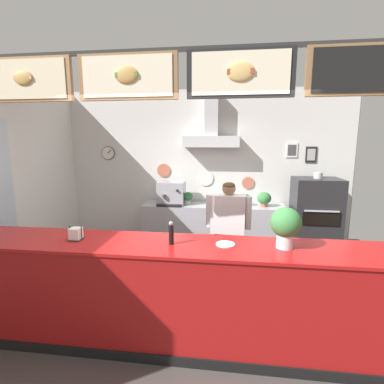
# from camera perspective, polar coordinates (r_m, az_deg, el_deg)

# --- Properties ---
(ground_plane) EXTENTS (6.42, 6.42, 0.00)m
(ground_plane) POSITION_cam_1_polar(r_m,az_deg,el_deg) (3.69, -1.06, -23.70)
(ground_plane) COLOR #3F3A38
(back_wall_assembly) EXTENTS (5.35, 2.78, 2.98)m
(back_wall_assembly) POSITION_cam_1_polar(r_m,az_deg,el_deg) (5.38, 2.53, 5.07)
(back_wall_assembly) COLOR #9E9E99
(back_wall_assembly) RESTS_ON ground_plane
(service_counter) EXTENTS (4.68, 0.67, 1.06)m
(service_counter) POSITION_cam_1_polar(r_m,az_deg,el_deg) (3.06, -2.28, -19.63)
(service_counter) COLOR maroon
(service_counter) RESTS_ON ground_plane
(back_prep_counter) EXTENTS (2.55, 0.58, 0.92)m
(back_prep_counter) POSITION_cam_1_polar(r_m,az_deg,el_deg) (5.34, 4.19, -7.40)
(back_prep_counter) COLOR #A3A5AD
(back_prep_counter) RESTS_ON ground_plane
(pizza_oven) EXTENTS (0.75, 0.65, 1.54)m
(pizza_oven) POSITION_cam_1_polar(r_m,az_deg,el_deg) (5.31, 23.09, -5.21)
(pizza_oven) COLOR #232326
(pizza_oven) RESTS_ON ground_plane
(shop_worker) EXTENTS (0.61, 0.27, 1.51)m
(shop_worker) POSITION_cam_1_polar(r_m,az_deg,el_deg) (4.00, 7.11, -8.22)
(shop_worker) COLOR #232328
(shop_worker) RESTS_ON ground_plane
(espresso_machine) EXTENTS (0.48, 0.46, 0.41)m
(espresso_machine) POSITION_cam_1_polar(r_m,az_deg,el_deg) (5.25, -4.09, -0.21)
(espresso_machine) COLOR #A3A5AD
(espresso_machine) RESTS_ON back_prep_counter
(potted_sage) EXTENTS (0.15, 0.15, 0.21)m
(potted_sage) POSITION_cam_1_polar(r_m,az_deg,el_deg) (5.19, 10.64, -1.44)
(potted_sage) COLOR beige
(potted_sage) RESTS_ON back_prep_counter
(potted_thyme) EXTENTS (0.18, 0.18, 0.22)m
(potted_thyme) POSITION_cam_1_polar(r_m,az_deg,el_deg) (5.23, -0.84, -1.02)
(potted_thyme) COLOR beige
(potted_thyme) RESTS_ON back_prep_counter
(potted_rosemary) EXTENTS (0.24, 0.24, 0.26)m
(potted_rosemary) POSITION_cam_1_polar(r_m,az_deg,el_deg) (5.19, 14.09, -1.29)
(potted_rosemary) COLOR #9E563D
(potted_rosemary) RESTS_ON back_prep_counter
(condiment_plate) EXTENTS (0.19, 0.19, 0.01)m
(condiment_plate) POSITION_cam_1_polar(r_m,az_deg,el_deg) (2.83, 6.63, -10.21)
(condiment_plate) COLOR white
(condiment_plate) RESTS_ON service_counter
(napkin_holder) EXTENTS (0.13, 0.13, 0.14)m
(napkin_holder) POSITION_cam_1_polar(r_m,az_deg,el_deg) (3.17, -21.99, -7.73)
(napkin_holder) COLOR #262628
(napkin_holder) RESTS_ON service_counter
(basil_vase) EXTENTS (0.28, 0.28, 0.39)m
(basil_vase) POSITION_cam_1_polar(r_m,az_deg,el_deg) (2.81, 18.03, -6.36)
(basil_vase) COLOR silver
(basil_vase) RESTS_ON service_counter
(pepper_grinder) EXTENTS (0.05, 0.05, 0.23)m
(pepper_grinder) POSITION_cam_1_polar(r_m,az_deg,el_deg) (2.81, -4.15, -8.08)
(pepper_grinder) COLOR black
(pepper_grinder) RESTS_ON service_counter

